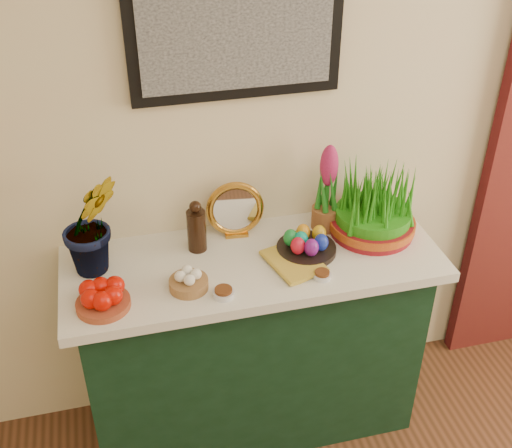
{
  "coord_description": "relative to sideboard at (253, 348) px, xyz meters",
  "views": [
    {
      "loc": [
        -0.71,
        0.15,
        2.31
      ],
      "look_at": [
        -0.26,
        1.95,
        1.07
      ],
      "focal_mm": 45.0,
      "sensor_mm": 36.0,
      "label": 1
    }
  ],
  "objects": [
    {
      "name": "spice_dish_left",
      "position": [
        -0.15,
        -0.19,
        0.48
      ],
      "size": [
        0.08,
        0.08,
        0.03
      ],
      "color": "silver",
      "rests_on": "tablecloth"
    },
    {
      "name": "wheatgrass_sabzeh",
      "position": [
        0.49,
        0.05,
        0.59
      ],
      "size": [
        0.33,
        0.33,
        0.27
      ],
      "color": "maroon",
      "rests_on": "tablecloth"
    },
    {
      "name": "sideboard",
      "position": [
        0.0,
        0.0,
        0.0
      ],
      "size": [
        1.3,
        0.45,
        0.85
      ],
      "primitive_type": "cube",
      "color": "#12321F",
      "rests_on": "ground"
    },
    {
      "name": "tablecloth",
      "position": [
        0.0,
        0.0,
        0.45
      ],
      "size": [
        1.4,
        0.55,
        0.04
      ],
      "primitive_type": "cube",
      "color": "silver",
      "rests_on": "sideboard"
    },
    {
      "name": "hyacinth_green",
      "position": [
        -0.56,
        0.07,
        0.72
      ],
      "size": [
        0.3,
        0.27,
        0.51
      ],
      "primitive_type": "imported",
      "rotation": [
        0.0,
        0.0,
        0.24
      ],
      "color": "#217A1D",
      "rests_on": "tablecloth"
    },
    {
      "name": "apple_bowl",
      "position": [
        -0.55,
        -0.15,
        0.5
      ],
      "size": [
        0.22,
        0.22,
        0.09
      ],
      "color": "#973F23",
      "rests_on": "tablecloth"
    },
    {
      "name": "book",
      "position": [
        0.05,
        -0.1,
        0.48
      ],
      "size": [
        0.2,
        0.25,
        0.03
      ],
      "primitive_type": "imported",
      "rotation": [
        0.0,
        0.0,
        0.27
      ],
      "color": "gold",
      "rests_on": "tablecloth"
    },
    {
      "name": "mirror",
      "position": [
        -0.03,
        0.17,
        0.57
      ],
      "size": [
        0.23,
        0.07,
        0.23
      ],
      "color": "#C5892F",
      "rests_on": "tablecloth"
    },
    {
      "name": "spice_dish_right",
      "position": [
        0.21,
        -0.18,
        0.48
      ],
      "size": [
        0.07,
        0.07,
        0.03
      ],
      "color": "silver",
      "rests_on": "tablecloth"
    },
    {
      "name": "hyacinth_pink",
      "position": [
        0.33,
        0.13,
        0.63
      ],
      "size": [
        0.11,
        0.11,
        0.36
      ],
      "color": "brown",
      "rests_on": "tablecloth"
    },
    {
      "name": "vinegar_cruet",
      "position": [
        -0.19,
        0.1,
        0.56
      ],
      "size": [
        0.07,
        0.07,
        0.21
      ],
      "color": "black",
      "rests_on": "tablecloth"
    },
    {
      "name": "egg_plate",
      "position": [
        0.2,
        -0.02,
        0.5
      ],
      "size": [
        0.28,
        0.28,
        0.09
      ],
      "color": "black",
      "rests_on": "tablecloth"
    },
    {
      "name": "garlic_basket",
      "position": [
        -0.26,
        -0.12,
        0.5
      ],
      "size": [
        0.17,
        0.17,
        0.08
      ],
      "color": "olive",
      "rests_on": "tablecloth"
    }
  ]
}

